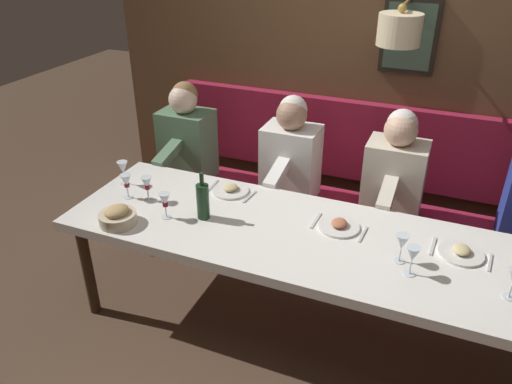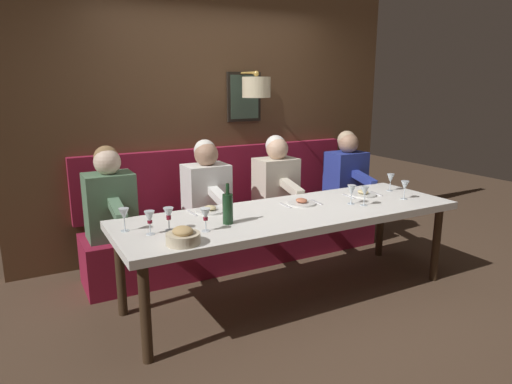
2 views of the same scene
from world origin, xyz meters
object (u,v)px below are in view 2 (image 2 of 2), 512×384
(wine_glass_0, at_px, (169,214))
(wine_glass_3, at_px, (391,179))
(wine_glass_4, at_px, (205,215))
(wine_glass_6, at_px, (405,186))
(diner_near, at_px, (276,178))
(wine_glass_7, at_px, (365,192))
(diner_far, at_px, (110,196))
(bread_bowl, at_px, (183,237))
(wine_glass_1, at_px, (124,215))
(dining_table, at_px, (292,218))
(wine_glass_2, at_px, (352,191))
(wine_bottle, at_px, (228,208))
(wine_glass_5, at_px, (150,218))
(diner_middle, at_px, (207,186))
(diner_nearest, at_px, (346,170))

(wine_glass_0, height_order, wine_glass_3, same)
(wine_glass_4, height_order, wine_glass_6, same)
(diner_near, relative_size, wine_glass_7, 4.82)
(diner_far, bearing_deg, wine_glass_4, -156.78)
(wine_glass_3, relative_size, bread_bowl, 0.75)
(wine_glass_1, relative_size, wine_glass_4, 1.00)
(dining_table, height_order, wine_glass_0, wine_glass_0)
(wine_glass_1, height_order, wine_glass_2, same)
(wine_glass_3, bearing_deg, wine_glass_4, 98.30)
(wine_bottle, bearing_deg, wine_glass_0, 82.73)
(wine_glass_3, height_order, wine_glass_5, same)
(dining_table, height_order, wine_glass_7, wine_glass_7)
(diner_far, bearing_deg, bread_bowl, -169.76)
(wine_bottle, bearing_deg, diner_far, 34.55)
(diner_far, distance_m, wine_glass_6, 2.55)
(wine_glass_0, bearing_deg, diner_middle, -36.20)
(wine_glass_2, xyz_separation_m, wine_glass_7, (-0.09, -0.06, 0.00))
(diner_middle, bearing_deg, diner_near, -90.00)
(diner_far, xyz_separation_m, wine_glass_2, (-0.94, -1.80, 0.04))
(diner_nearest, relative_size, wine_glass_0, 4.82)
(diner_middle, relative_size, wine_glass_7, 4.82)
(wine_glass_3, xyz_separation_m, wine_glass_5, (-0.18, 2.37, -0.00))
(wine_bottle, bearing_deg, diner_near, -46.03)
(wine_glass_1, distance_m, wine_glass_7, 1.94)
(diner_middle, distance_m, wine_glass_0, 1.10)
(diner_near, bearing_deg, wine_glass_4, 130.91)
(diner_middle, xyz_separation_m, diner_far, (0.00, 0.88, 0.00))
(bread_bowl, bearing_deg, wine_glass_5, 24.74)
(diner_far, bearing_deg, diner_middle, -90.00)
(diner_nearest, distance_m, bread_bowl, 2.60)
(wine_glass_0, relative_size, wine_bottle, 0.55)
(dining_table, distance_m, diner_nearest, 1.56)
(wine_glass_0, xyz_separation_m, wine_glass_6, (-0.14, -2.10, 0.00))
(wine_glass_0, xyz_separation_m, wine_glass_5, (-0.02, 0.14, 0.00))
(wine_glass_1, bearing_deg, wine_glass_4, -118.56)
(diner_nearest, height_order, diner_far, same)
(diner_middle, relative_size, wine_glass_1, 4.82)
(wine_glass_1, distance_m, wine_glass_5, 0.20)
(dining_table, distance_m, wine_glass_4, 0.84)
(dining_table, relative_size, bread_bowl, 12.82)
(wine_glass_0, xyz_separation_m, wine_glass_3, (0.15, -2.23, 0.00))
(wine_glass_4, bearing_deg, wine_bottle, -67.91)
(wine_glass_2, bearing_deg, wine_glass_0, 88.16)
(wine_glass_0, distance_m, wine_glass_6, 2.11)
(wine_glass_4, bearing_deg, diner_far, 23.22)
(wine_glass_6, bearing_deg, wine_glass_1, 83.51)
(diner_middle, height_order, wine_glass_7, diner_middle)
(diner_near, relative_size, wine_glass_6, 4.82)
(wine_glass_4, bearing_deg, wine_glass_5, 71.87)
(wine_glass_3, bearing_deg, dining_table, 96.93)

